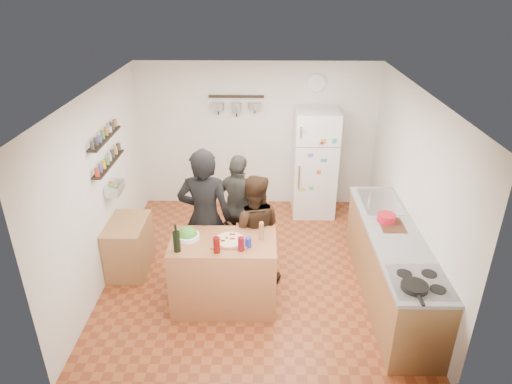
{
  "coord_description": "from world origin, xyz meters",
  "views": [
    {
      "loc": [
        0.09,
        -5.3,
        3.75
      ],
      "look_at": [
        0.0,
        0.1,
        1.15
      ],
      "focal_mm": 32.0,
      "sensor_mm": 36.0,
      "label": 1
    }
  ],
  "objects_px": {
    "skillet": "(415,287)",
    "fridge": "(315,163)",
    "wall_clock": "(317,83)",
    "person_center": "(254,230)",
    "wine_bottle": "(177,241)",
    "salt_canister": "(248,242)",
    "side_table": "(129,246)",
    "counter_run": "(391,266)",
    "person_left": "(205,218)",
    "person_back": "(240,208)",
    "pepper_mill": "(261,232)",
    "red_bowl": "(386,218)",
    "salad_bowl": "(188,236)",
    "prep_island": "(224,273)"
  },
  "relations": [
    {
      "from": "skillet",
      "to": "fridge",
      "type": "bearing_deg",
      "value": 100.93
    },
    {
      "from": "wall_clock",
      "to": "fridge",
      "type": "bearing_deg",
      "value": -90.0
    },
    {
      "from": "wall_clock",
      "to": "person_center",
      "type": "bearing_deg",
      "value": -112.94
    },
    {
      "from": "wine_bottle",
      "to": "person_center",
      "type": "distance_m",
      "value": 1.15
    },
    {
      "from": "salt_canister",
      "to": "side_table",
      "type": "distance_m",
      "value": 1.96
    },
    {
      "from": "counter_run",
      "to": "skillet",
      "type": "distance_m",
      "value": 1.18
    },
    {
      "from": "person_left",
      "to": "skillet",
      "type": "xyz_separation_m",
      "value": [
        2.24,
        -1.38,
        0.01
      ]
    },
    {
      "from": "counter_run",
      "to": "person_back",
      "type": "bearing_deg",
      "value": 155.1
    },
    {
      "from": "pepper_mill",
      "to": "skillet",
      "type": "distance_m",
      "value": 1.79
    },
    {
      "from": "person_left",
      "to": "red_bowl",
      "type": "bearing_deg",
      "value": -177.36
    },
    {
      "from": "fridge",
      "to": "skillet",
      "type": "bearing_deg",
      "value": -79.07
    },
    {
      "from": "salt_canister",
      "to": "counter_run",
      "type": "xyz_separation_m",
      "value": [
        1.77,
        0.3,
        -0.52
      ]
    },
    {
      "from": "pepper_mill",
      "to": "red_bowl",
      "type": "height_order",
      "value": "pepper_mill"
    },
    {
      "from": "person_center",
      "to": "skillet",
      "type": "relative_size",
      "value": 5.67
    },
    {
      "from": "salad_bowl",
      "to": "wine_bottle",
      "type": "xyz_separation_m",
      "value": [
        -0.08,
        -0.27,
        0.1
      ]
    },
    {
      "from": "red_bowl",
      "to": "side_table",
      "type": "height_order",
      "value": "red_bowl"
    },
    {
      "from": "skillet",
      "to": "fridge",
      "type": "distance_m",
      "value": 3.43
    },
    {
      "from": "side_table",
      "to": "salt_canister",
      "type": "bearing_deg",
      "value": -26.77
    },
    {
      "from": "salad_bowl",
      "to": "side_table",
      "type": "relative_size",
      "value": 0.34
    },
    {
      "from": "salt_canister",
      "to": "fridge",
      "type": "height_order",
      "value": "fridge"
    },
    {
      "from": "salad_bowl",
      "to": "red_bowl",
      "type": "xyz_separation_m",
      "value": [
        2.44,
        0.44,
        0.03
      ]
    },
    {
      "from": "person_center",
      "to": "skillet",
      "type": "height_order",
      "value": "person_center"
    },
    {
      "from": "person_left",
      "to": "person_back",
      "type": "distance_m",
      "value": 0.73
    },
    {
      "from": "wine_bottle",
      "to": "side_table",
      "type": "height_order",
      "value": "wine_bottle"
    },
    {
      "from": "counter_run",
      "to": "fridge",
      "type": "relative_size",
      "value": 1.46
    },
    {
      "from": "person_center",
      "to": "counter_run",
      "type": "xyz_separation_m",
      "value": [
        1.72,
        -0.33,
        -0.31
      ]
    },
    {
      "from": "skillet",
      "to": "salad_bowl",
      "type": "bearing_deg",
      "value": 158.71
    },
    {
      "from": "person_back",
      "to": "fridge",
      "type": "relative_size",
      "value": 0.87
    },
    {
      "from": "salad_bowl",
      "to": "person_left",
      "type": "bearing_deg",
      "value": 71.42
    },
    {
      "from": "wine_bottle",
      "to": "red_bowl",
      "type": "distance_m",
      "value": 2.62
    },
    {
      "from": "skillet",
      "to": "red_bowl",
      "type": "distance_m",
      "value": 1.37
    },
    {
      "from": "salt_canister",
      "to": "skillet",
      "type": "xyz_separation_m",
      "value": [
        1.67,
        -0.76,
        -0.02
      ]
    },
    {
      "from": "salad_bowl",
      "to": "person_center",
      "type": "height_order",
      "value": "person_center"
    },
    {
      "from": "prep_island",
      "to": "wine_bottle",
      "type": "bearing_deg",
      "value": -156.25
    },
    {
      "from": "prep_island",
      "to": "skillet",
      "type": "bearing_deg",
      "value": -24.1
    },
    {
      "from": "skillet",
      "to": "wall_clock",
      "type": "distance_m",
      "value": 3.94
    },
    {
      "from": "salt_canister",
      "to": "fridge",
      "type": "relative_size",
      "value": 0.06
    },
    {
      "from": "prep_island",
      "to": "side_table",
      "type": "relative_size",
      "value": 1.56
    },
    {
      "from": "wine_bottle",
      "to": "counter_run",
      "type": "distance_m",
      "value": 2.67
    },
    {
      "from": "wine_bottle",
      "to": "side_table",
      "type": "xyz_separation_m",
      "value": [
        -0.87,
        0.94,
        -0.67
      ]
    },
    {
      "from": "wine_bottle",
      "to": "salt_canister",
      "type": "distance_m",
      "value": 0.81
    },
    {
      "from": "person_back",
      "to": "red_bowl",
      "type": "xyz_separation_m",
      "value": [
        1.88,
        -0.59,
        0.19
      ]
    },
    {
      "from": "pepper_mill",
      "to": "salt_canister",
      "type": "height_order",
      "value": "pepper_mill"
    },
    {
      "from": "skillet",
      "to": "side_table",
      "type": "bearing_deg",
      "value": 154.35
    },
    {
      "from": "side_table",
      "to": "person_left",
      "type": "bearing_deg",
      "value": -11.35
    },
    {
      "from": "red_bowl",
      "to": "fridge",
      "type": "distance_m",
      "value": 2.12
    },
    {
      "from": "red_bowl",
      "to": "person_back",
      "type": "bearing_deg",
      "value": 162.53
    },
    {
      "from": "person_center",
      "to": "red_bowl",
      "type": "bearing_deg",
      "value": -178.69
    },
    {
      "from": "pepper_mill",
      "to": "side_table",
      "type": "relative_size",
      "value": 0.23
    },
    {
      "from": "salt_canister",
      "to": "red_bowl",
      "type": "xyz_separation_m",
      "value": [
        1.72,
        0.61,
        -0.0
      ]
    }
  ]
}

